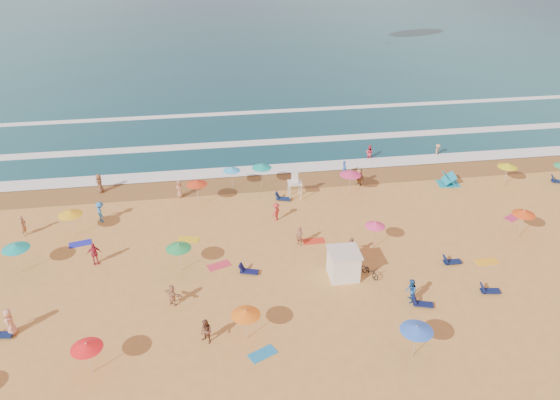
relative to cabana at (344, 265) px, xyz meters
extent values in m
plane|color=gold|center=(-4.95, 3.23, -1.00)|extent=(220.00, 220.00, 0.00)
cube|color=#0C4756|center=(-4.95, 87.23, -1.00)|extent=(220.00, 140.00, 0.18)
plane|color=olive|center=(-4.95, 15.73, -0.99)|extent=(220.00, 220.00, 0.00)
cube|color=white|center=(-4.95, 18.23, -0.90)|extent=(200.00, 2.20, 0.05)
cube|color=white|center=(-4.95, 25.23, -0.90)|extent=(200.00, 1.60, 0.05)
cube|color=white|center=(-4.95, 35.23, -0.90)|extent=(200.00, 1.20, 0.05)
cube|color=white|center=(0.00, 0.00, 0.00)|extent=(2.00, 2.00, 2.00)
cube|color=silver|center=(0.00, 0.00, 1.06)|extent=(2.20, 2.20, 0.12)
imported|color=black|center=(1.90, -0.30, -0.56)|extent=(1.30, 1.75, 0.88)
cone|color=red|center=(-10.09, 11.91, 1.34)|extent=(1.85, 1.85, 0.35)
cone|color=green|center=(-11.55, 2.45, 1.09)|extent=(1.82, 1.82, 0.35)
cone|color=#F24C14|center=(15.20, 2.92, 1.31)|extent=(1.77, 1.77, 0.35)
cone|color=#14A39A|center=(-4.09, 14.63, 1.24)|extent=(1.84, 1.84, 0.35)
cone|color=#38BAFF|center=(-6.87, 14.85, 1.03)|extent=(1.62, 1.62, 0.35)
cone|color=yellow|center=(-20.07, 8.52, 1.12)|extent=(1.91, 1.91, 0.35)
cone|color=#FF1A1D|center=(-16.48, -6.80, 1.05)|extent=(1.80, 1.80, 0.35)
cone|color=blue|center=(2.16, -8.27, 1.13)|extent=(1.94, 1.94, 0.35)
cone|color=orange|center=(-7.46, -5.31, 1.03)|extent=(1.81, 1.81, 0.35)
cone|color=#15AA9F|center=(-23.02, 4.05, 1.15)|extent=(1.93, 1.93, 0.35)
cone|color=yellow|center=(18.63, 11.59, 1.13)|extent=(1.81, 1.81, 0.35)
cone|color=#E53270|center=(3.69, 12.12, 1.15)|extent=(1.96, 1.96, 0.35)
cone|color=#FF387C|center=(3.25, 3.22, 1.14)|extent=(1.55, 1.55, 0.35)
cube|color=#0E1D4A|center=(-22.42, -2.98, -0.83)|extent=(1.37, 0.75, 0.34)
cube|color=#0F134B|center=(-6.63, 1.31, -0.83)|extent=(1.41, 0.94, 0.34)
cube|color=#0E1949|center=(9.56, -3.40, -0.83)|extent=(1.37, 0.76, 0.34)
cube|color=#0E1748|center=(4.46, -4.04, -0.83)|extent=(1.41, 0.94, 0.34)
cube|color=#0E1A47|center=(8.43, 0.27, -0.83)|extent=(1.31, 0.57, 0.34)
cube|color=#0F1D4E|center=(24.13, 11.35, -0.83)|extent=(1.42, 1.01, 0.34)
cube|color=#0F214E|center=(-2.47, 11.84, -0.83)|extent=(1.41, 0.92, 0.34)
cube|color=#1F26C7|center=(-19.44, 7.17, -0.98)|extent=(1.85, 1.23, 0.03)
cube|color=yellow|center=(-10.98, 6.51, -0.98)|extent=(1.85, 1.23, 0.03)
cube|color=#DE3449|center=(-8.77, 2.59, -0.98)|extent=(1.89, 1.40, 0.03)
cube|color=red|center=(-1.14, 4.79, -0.98)|extent=(1.71, 0.88, 0.03)
cube|color=#1E82BF|center=(-6.65, -6.81, -0.98)|extent=(1.90, 1.51, 0.03)
cube|color=#2BAE6D|center=(-0.02, 0.74, -0.98)|extent=(1.71, 0.89, 0.03)
cube|color=#FFAF1C|center=(11.12, 0.10, -0.98)|extent=(1.73, 0.92, 0.03)
cube|color=#C92F63|center=(16.49, 5.92, -0.98)|extent=(1.90, 1.56, 0.03)
imported|color=brown|center=(-2.35, 4.44, -0.20)|extent=(0.70, 0.66, 1.60)
imported|color=tan|center=(15.22, 19.25, -0.49)|extent=(1.03, 1.12, 1.52)
imported|color=#B5765F|center=(1.13, 2.08, -0.09)|extent=(0.75, 1.15, 1.82)
imported|color=tan|center=(-12.02, -1.38, -0.23)|extent=(1.42, 1.18, 1.53)
imported|color=#2556B0|center=(4.16, 15.87, -0.19)|extent=(0.53, 0.67, 1.62)
imported|color=#2875BB|center=(-18.18, 10.48, -0.09)|extent=(1.05, 1.34, 1.82)
imported|color=brown|center=(-19.00, 15.94, -0.08)|extent=(0.70, 0.96, 1.83)
imported|color=#A56E4C|center=(-11.72, 13.86, -0.17)|extent=(0.87, 0.97, 1.67)
imported|color=#BF2F49|center=(-17.82, 4.23, -0.11)|extent=(1.12, 0.65, 1.79)
imported|color=red|center=(-3.64, 8.52, -0.20)|extent=(1.12, 1.17, 1.60)
imported|color=#E39277|center=(-21.87, -2.71, -0.08)|extent=(0.61, 0.91, 1.83)
imported|color=brown|center=(-9.89, -5.31, -0.15)|extent=(1.04, 1.04, 1.70)
imported|color=#E13850|center=(7.81, 19.57, -0.39)|extent=(1.05, 0.99, 1.73)
imported|color=#A9764E|center=(-24.02, 9.18, -0.11)|extent=(0.52, 0.71, 1.79)
imported|color=#AE7A50|center=(5.08, 13.78, -0.13)|extent=(1.05, 1.69, 1.74)
imported|color=#225BA2|center=(3.73, -3.45, -0.12)|extent=(0.84, 0.98, 1.77)
camera|label=1|loc=(-9.20, -30.77, 22.70)|focal=35.00mm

